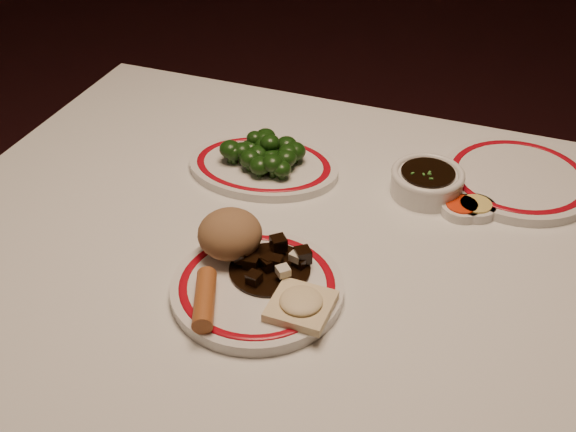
# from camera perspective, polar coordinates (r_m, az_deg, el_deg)

# --- Properties ---
(dining_table) EXTENTS (1.20, 0.90, 0.75)m
(dining_table) POSITION_cam_1_polar(r_m,az_deg,el_deg) (1.15, 1.69, -5.70)
(dining_table) COLOR white
(dining_table) RESTS_ON ground
(main_plate) EXTENTS (0.28, 0.28, 0.02)m
(main_plate) POSITION_cam_1_polar(r_m,az_deg,el_deg) (1.00, -2.45, -5.70)
(main_plate) COLOR silver
(main_plate) RESTS_ON dining_table
(rice_mound) EXTENTS (0.09, 0.09, 0.07)m
(rice_mound) POSITION_cam_1_polar(r_m,az_deg,el_deg) (1.02, -4.61, -1.42)
(rice_mound) COLOR #906744
(rice_mound) RESTS_ON main_plate
(spring_roll) EXTENTS (0.06, 0.10, 0.03)m
(spring_roll) POSITION_cam_1_polar(r_m,az_deg,el_deg) (0.95, -6.60, -6.56)
(spring_roll) COLOR #B15F2B
(spring_roll) RESTS_ON main_plate
(fried_wonton) EXTENTS (0.08, 0.08, 0.02)m
(fried_wonton) POSITION_cam_1_polar(r_m,az_deg,el_deg) (0.95, 1.04, -6.96)
(fried_wonton) COLOR beige
(fried_wonton) RESTS_ON main_plate
(stirfry_heap) EXTENTS (0.11, 0.11, 0.03)m
(stirfry_heap) POSITION_cam_1_polar(r_m,az_deg,el_deg) (1.01, -1.20, -3.83)
(stirfry_heap) COLOR black
(stirfry_heap) RESTS_ON main_plate
(broccoli_plate) EXTENTS (0.28, 0.25, 0.02)m
(broccoli_plate) POSITION_cam_1_polar(r_m,az_deg,el_deg) (1.24, -1.96, 3.93)
(broccoli_plate) COLOR silver
(broccoli_plate) RESTS_ON dining_table
(broccoli_pile) EXTENTS (0.14, 0.11, 0.05)m
(broccoli_pile) POSITION_cam_1_polar(r_m,az_deg,el_deg) (1.22, -1.85, 5.00)
(broccoli_pile) COLOR #23471C
(broccoli_pile) RESTS_ON broccoli_plate
(soy_bowl) EXTENTS (0.12, 0.12, 0.04)m
(soy_bowl) POSITION_cam_1_polar(r_m,az_deg,el_deg) (1.20, 10.91, 2.59)
(soy_bowl) COLOR silver
(soy_bowl) RESTS_ON dining_table
(sweet_sour_dish) EXTENTS (0.06, 0.06, 0.02)m
(sweet_sour_dish) POSITION_cam_1_polar(r_m,az_deg,el_deg) (1.17, 13.53, 0.57)
(sweet_sour_dish) COLOR silver
(sweet_sour_dish) RESTS_ON dining_table
(mustard_dish) EXTENTS (0.06, 0.06, 0.02)m
(mustard_dish) POSITION_cam_1_polar(r_m,az_deg,el_deg) (1.18, 14.57, 0.60)
(mustard_dish) COLOR silver
(mustard_dish) RESTS_ON dining_table
(far_plate) EXTENTS (0.29, 0.29, 0.02)m
(far_plate) POSITION_cam_1_polar(r_m,az_deg,el_deg) (1.27, 17.75, 2.86)
(far_plate) COLOR silver
(far_plate) RESTS_ON dining_table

